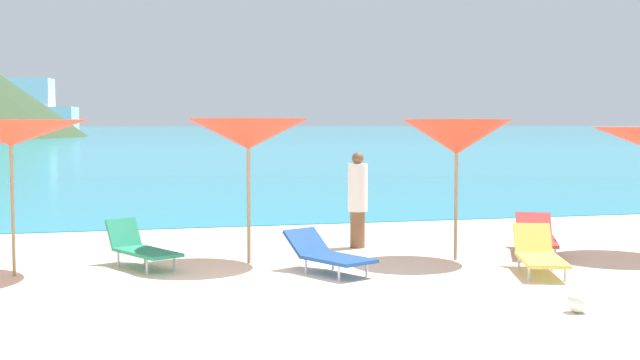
% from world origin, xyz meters
% --- Properties ---
extents(ground_plane, '(50.00, 100.00, 0.30)m').
position_xyz_m(ground_plane, '(0.00, 10.00, -0.15)').
color(ground_plane, beige).
extents(ocean_water, '(650.00, 440.00, 0.02)m').
position_xyz_m(ocean_water, '(0.00, 227.05, 0.01)').
color(ocean_water, teal).
rests_on(ocean_water, ground_plane).
extents(umbrella_1, '(2.30, 2.30, 2.21)m').
position_xyz_m(umbrella_1, '(-3.33, 2.45, 2.02)').
color(umbrella_1, '#9E7F59').
rests_on(umbrella_1, ground_plane).
extents(umbrella_2, '(2.00, 2.00, 2.23)m').
position_xyz_m(umbrella_2, '(0.06, 2.69, 1.99)').
color(umbrella_2, '#9E7F59').
rests_on(umbrella_2, ground_plane).
extents(umbrella_3, '(1.80, 1.80, 2.22)m').
position_xyz_m(umbrella_3, '(3.27, 2.21, 1.94)').
color(umbrella_3, '#9E7F59').
rests_on(umbrella_3, ground_plane).
extents(lounge_chair_0, '(1.18, 1.54, 0.59)m').
position_xyz_m(lounge_chair_0, '(1.02, 1.56, 0.29)').
color(lounge_chair_0, '#1E478C').
rests_on(lounge_chair_0, ground_plane).
extents(lounge_chair_2, '(1.13, 1.52, 0.69)m').
position_xyz_m(lounge_chair_2, '(-1.57, 2.69, 0.31)').
color(lounge_chair_2, '#268C66').
rests_on(lounge_chair_2, ground_plane).
extents(lounge_chair_3, '(1.00, 1.59, 0.65)m').
position_xyz_m(lounge_chair_3, '(3.98, 0.85, 0.28)').
color(lounge_chair_3, '#D8BF4C').
rests_on(lounge_chair_3, ground_plane).
extents(lounge_chair_4, '(1.30, 1.83, 0.60)m').
position_xyz_m(lounge_chair_4, '(4.81, 2.46, 0.29)').
color(lounge_chair_4, '#A53333').
rests_on(lounge_chair_4, ground_plane).
extents(beachgoer_1, '(0.34, 0.34, 1.66)m').
position_xyz_m(beachgoer_1, '(2.13, 3.79, 0.87)').
color(beachgoer_1, brown).
rests_on(beachgoer_1, ground_plane).
extents(beach_ball, '(0.25, 0.25, 0.25)m').
position_xyz_m(beach_ball, '(3.19, -1.45, 0.13)').
color(beach_ball, white).
rests_on(beach_ball, ground_plane).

